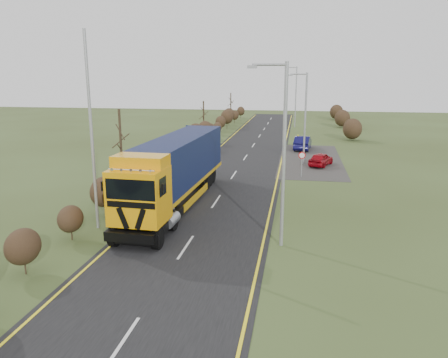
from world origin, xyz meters
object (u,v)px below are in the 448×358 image
object	(u,v)px
car_blue_sedan	(303,143)
car_red_hatchback	(321,159)
lorry	(175,168)
streetlight_near	(282,148)
speed_sign	(302,160)

from	to	relation	value
car_blue_sedan	car_red_hatchback	bearing A→B (deg)	106.33
lorry	streetlight_near	world-z (taller)	streetlight_near
lorry	speed_sign	xyz separation A→B (m)	(8.00, 9.56, -1.06)
lorry	streetlight_near	xyz separation A→B (m)	(6.89, -5.69, 2.37)
lorry	streetlight_near	bearing A→B (deg)	-37.26
streetlight_near	speed_sign	size ratio (longest dim) A/B	4.22
car_red_hatchback	car_blue_sedan	world-z (taller)	car_blue_sedan
lorry	car_red_hatchback	world-z (taller)	lorry
car_blue_sedan	streetlight_near	bearing A→B (deg)	93.34
car_red_hatchback	streetlight_near	bearing A→B (deg)	102.85
car_blue_sedan	streetlight_near	size ratio (longest dim) A/B	0.53
car_blue_sedan	speed_sign	size ratio (longest dim) A/B	2.22
streetlight_near	speed_sign	distance (m)	15.67
speed_sign	car_blue_sedan	bearing A→B (deg)	89.35
car_blue_sedan	streetlight_near	world-z (taller)	streetlight_near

